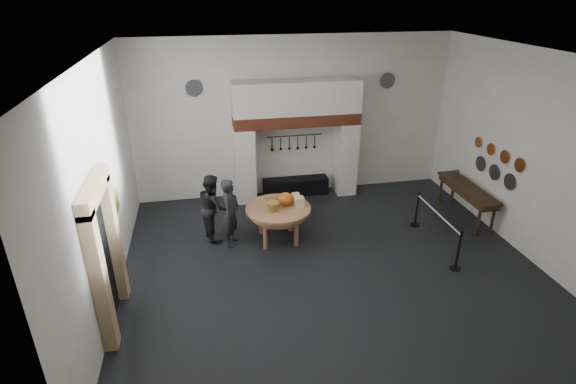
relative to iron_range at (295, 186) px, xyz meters
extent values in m
cube|color=black|center=(0.00, -3.72, -0.25)|extent=(9.00, 8.00, 0.02)
cube|color=silver|center=(0.00, -3.72, 4.25)|extent=(9.00, 8.00, 0.02)
cube|color=white|center=(0.00, 0.28, 2.00)|extent=(9.00, 0.02, 4.50)
cube|color=white|center=(0.00, -7.72, 2.00)|extent=(9.00, 0.02, 4.50)
cube|color=white|center=(-4.50, -3.72, 2.00)|extent=(0.02, 8.00, 4.50)
cube|color=white|center=(4.50, -3.72, 2.00)|extent=(0.02, 8.00, 4.50)
cube|color=silver|center=(-1.48, -0.07, 0.82)|extent=(0.55, 0.70, 2.15)
cube|color=silver|center=(1.48, -0.07, 0.82)|extent=(0.55, 0.70, 2.15)
cube|color=#9E442B|center=(0.00, -0.07, 2.06)|extent=(3.50, 0.72, 0.32)
cube|color=silver|center=(0.00, -0.07, 2.67)|extent=(3.50, 0.70, 0.90)
cube|color=black|center=(0.00, 0.00, 0.00)|extent=(1.90, 0.45, 0.50)
cylinder|color=black|center=(0.00, 0.20, 1.50)|extent=(1.60, 0.02, 0.02)
cube|color=black|center=(-4.47, -4.72, 1.00)|extent=(0.04, 1.10, 2.50)
cube|color=tan|center=(-4.38, -5.42, 1.05)|extent=(0.22, 0.30, 2.60)
cube|color=tan|center=(-4.38, -4.02, 1.05)|extent=(0.22, 0.30, 2.60)
cube|color=tan|center=(-4.38, -4.72, 2.40)|extent=(0.22, 1.70, 0.30)
cube|color=gold|center=(-4.45, -2.92, 1.35)|extent=(0.05, 0.34, 0.44)
cylinder|color=tan|center=(-0.95, -2.47, 0.59)|extent=(1.60, 1.60, 0.07)
ellipsoid|color=#C5721B|center=(-0.75, -2.37, 0.78)|extent=(0.36, 0.36, 0.31)
cube|color=#E2CA87|center=(-0.45, -2.52, 0.74)|extent=(0.22, 0.22, 0.24)
cube|color=#DFCC85|center=(-0.47, -2.22, 0.72)|extent=(0.18, 0.18, 0.20)
cone|color=olive|center=(-1.10, -2.62, 0.73)|extent=(0.33, 0.33, 0.22)
ellipsoid|color=#996336|center=(-1.05, -2.12, 0.69)|extent=(0.31, 0.18, 0.13)
imported|color=#222227|center=(-2.07, -2.43, 0.59)|extent=(0.58, 0.71, 1.68)
imported|color=black|center=(-2.47, -2.03, 0.57)|extent=(0.78, 0.92, 1.65)
cube|color=#362513|center=(4.10, -2.30, 0.62)|extent=(0.55, 2.20, 0.06)
cylinder|color=#47474C|center=(4.10, -1.70, 0.76)|extent=(0.12, 0.12, 0.22)
cylinder|color=#C6662D|center=(4.46, -3.52, 1.70)|extent=(0.03, 0.34, 0.34)
cylinder|color=#C6662D|center=(4.46, -2.97, 1.70)|extent=(0.03, 0.32, 0.32)
cylinder|color=#C6662D|center=(4.46, -2.42, 1.70)|extent=(0.03, 0.30, 0.30)
cylinder|color=#C6662D|center=(4.46, -1.87, 1.70)|extent=(0.03, 0.28, 0.28)
cylinder|color=#4C4C51|center=(4.46, -3.32, 1.20)|extent=(0.03, 0.40, 0.40)
cylinder|color=#4C4C51|center=(4.46, -2.72, 1.20)|extent=(0.03, 0.40, 0.40)
cylinder|color=#4C4C51|center=(4.46, -2.12, 1.20)|extent=(0.03, 0.40, 0.40)
cylinder|color=#4C4C51|center=(-2.70, 0.24, 2.95)|extent=(0.44, 0.03, 0.44)
cylinder|color=#4C4C51|center=(2.70, 0.24, 2.95)|extent=(0.44, 0.03, 0.44)
cylinder|color=black|center=(2.65, -4.46, 0.20)|extent=(0.05, 0.05, 0.90)
cylinder|color=black|center=(2.65, -2.46, 0.20)|extent=(0.05, 0.05, 0.90)
cylinder|color=beige|center=(2.65, -3.46, 0.60)|extent=(0.04, 2.00, 0.04)
camera|label=1|loc=(-2.54, -11.83, 5.45)|focal=28.00mm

